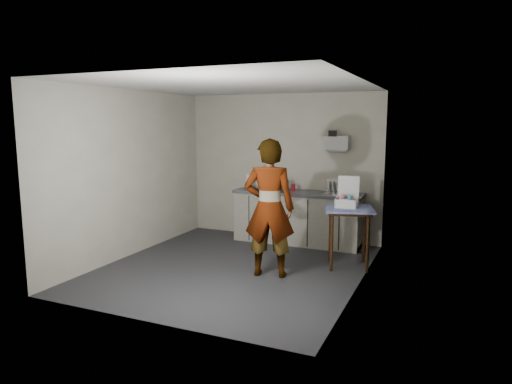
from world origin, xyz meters
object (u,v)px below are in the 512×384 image
at_px(kitchen_counter, 298,219).
at_px(soda_can, 293,188).
at_px(paper_towel, 249,182).
at_px(bakery_box, 347,200).
at_px(soap_bottle, 286,183).
at_px(dark_bottle, 281,183).
at_px(side_table, 349,215).
at_px(dish_rack, 335,191).
at_px(standing_man, 269,208).

bearing_deg(kitchen_counter, soda_can, 177.83).
bearing_deg(kitchen_counter, paper_towel, -176.61).
xyz_separation_m(kitchen_counter, bakery_box, (1.05, -0.91, 0.55)).
height_order(soda_can, bakery_box, bakery_box).
bearing_deg(kitchen_counter, soap_bottle, -165.84).
bearing_deg(dark_bottle, soap_bottle, -33.16).
distance_m(kitchen_counter, soap_bottle, 0.66).
bearing_deg(side_table, soap_bottle, 128.13).
distance_m(soda_can, dark_bottle, 0.24).
xyz_separation_m(kitchen_counter, dish_rack, (0.66, -0.05, 0.54)).
bearing_deg(dark_bottle, dish_rack, -4.34).
xyz_separation_m(kitchen_counter, side_table, (1.10, -0.98, 0.34)).
distance_m(standing_man, dark_bottle, 1.89).
bearing_deg(bakery_box, soap_bottle, 141.02).
xyz_separation_m(standing_man, soda_can, (-0.27, 1.80, 0.03)).
bearing_deg(paper_towel, soap_bottle, 0.23).
relative_size(side_table, dish_rack, 2.46).
relative_size(paper_towel, dish_rack, 0.76).
relative_size(soap_bottle, soda_can, 2.19).
xyz_separation_m(side_table, soap_bottle, (-1.30, 0.92, 0.28)).
bearing_deg(dish_rack, soap_bottle, 179.94).
bearing_deg(soda_can, dark_bottle, 175.32).
height_order(kitchen_counter, bakery_box, bakery_box).
distance_m(standing_man, paper_towel, 2.06).
xyz_separation_m(dark_bottle, paper_towel, (-0.60, -0.08, 0.00)).
distance_m(soda_can, paper_towel, 0.83).
relative_size(dark_bottle, dish_rack, 0.70).
bearing_deg(paper_towel, standing_man, -57.79).
height_order(kitchen_counter, soda_can, soda_can).
height_order(kitchen_counter, side_table, kitchen_counter).
relative_size(soda_can, paper_towel, 0.47).
bearing_deg(kitchen_counter, dish_rack, -4.50).
xyz_separation_m(kitchen_counter, paper_towel, (-0.91, -0.05, 0.61)).
height_order(soda_can, paper_towel, paper_towel).
bearing_deg(soap_bottle, dish_rack, -0.06).
bearing_deg(dish_rack, kitchen_counter, 175.50).
bearing_deg(kitchen_counter, standing_man, -84.13).
bearing_deg(standing_man, side_table, -151.56).
height_order(soap_bottle, soda_can, soap_bottle).
bearing_deg(soda_can, side_table, -39.56).
height_order(kitchen_counter, dark_bottle, dark_bottle).
distance_m(side_table, dark_bottle, 1.75).
distance_m(dish_rack, bakery_box, 0.94).
distance_m(soap_bottle, dark_bottle, 0.13).
distance_m(kitchen_counter, standing_man, 1.88).
relative_size(kitchen_counter, dark_bottle, 8.94).
bearing_deg(dish_rack, soda_can, 175.77).
relative_size(soap_bottle, dish_rack, 0.78).
bearing_deg(kitchen_counter, side_table, -41.59).
xyz_separation_m(side_table, soda_can, (-1.19, 0.98, 0.21)).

